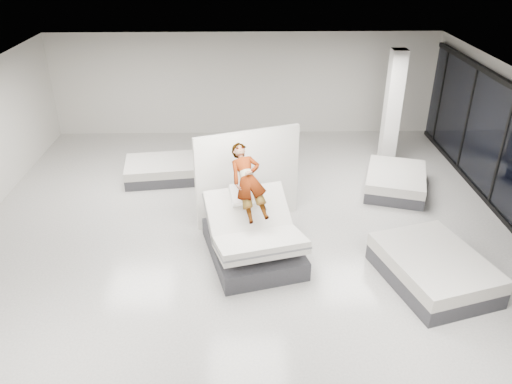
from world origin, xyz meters
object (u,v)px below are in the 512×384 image
person (248,192)px  flat_bed_right_near (433,269)px  hero_bed (253,239)px  flat_bed_right_far (396,181)px  remote (264,208)px  column (392,109)px  divider_panel (248,177)px  flat_bed_left_far (160,170)px

person → flat_bed_right_near: (3.45, -1.22, -1.02)m
flat_bed_right_near → hero_bed: bearing=164.9°
person → flat_bed_right_far: (3.76, 2.49, -1.06)m
flat_bed_right_far → person: bearing=-146.4°
remote → column: (3.65, 4.46, 0.47)m
person → flat_bed_right_near: 3.80m
person → flat_bed_right_far: 4.63m
column → hero_bed: bearing=-130.8°
divider_panel → flat_bed_right_near: (3.45, -2.38, -0.79)m
divider_panel → flat_bed_left_far: bearing=117.3°
flat_bed_right_far → column: column is taller
hero_bed → person: size_ratio=1.55×
flat_bed_right_far → flat_bed_left_far: bearing=172.0°
hero_bed → flat_bed_right_far: (3.68, 2.80, -0.17)m
divider_panel → flat_bed_left_far: (-2.32, 2.18, -0.84)m
divider_panel → flat_bed_left_far: 3.29m
divider_panel → column: 5.00m
remote → flat_bed_right_near: size_ratio=0.06×
remote → flat_bed_right_far: 4.52m
person → flat_bed_left_far: size_ratio=0.86×
flat_bed_right_far → flat_bed_right_near: size_ratio=0.88×
person → divider_panel: divider_panel is taller
person → column: size_ratio=0.52×
remote → flat_bed_left_far: (-2.62, 3.63, -0.88)m
remote → flat_bed_right_near: bearing=-31.2°
column → flat_bed_left_far: bearing=-172.4°
hero_bed → person: bearing=104.6°
hero_bed → flat_bed_left_far: hero_bed is taller
divider_panel → hero_bed: bearing=-106.2°
remote → hero_bed: bearing=172.0°
hero_bed → flat_bed_right_near: (3.37, -0.91, -0.13)m
divider_panel → column: (3.95, 3.02, 0.52)m
flat_bed_right_far → flat_bed_right_near: bearing=-94.8°
divider_panel → flat_bed_right_far: bearing=0.1°
divider_panel → flat_bed_right_far: 4.07m
person → divider_panel: bearing=75.5°
flat_bed_right_near → remote: bearing=163.4°
hero_bed → remote: size_ratio=18.30×
remote → flat_bed_right_far: bearing=24.2°
remote → column: 5.78m
column → person: bearing=-133.4°
person → flat_bed_left_far: (-2.32, 3.34, -1.08)m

